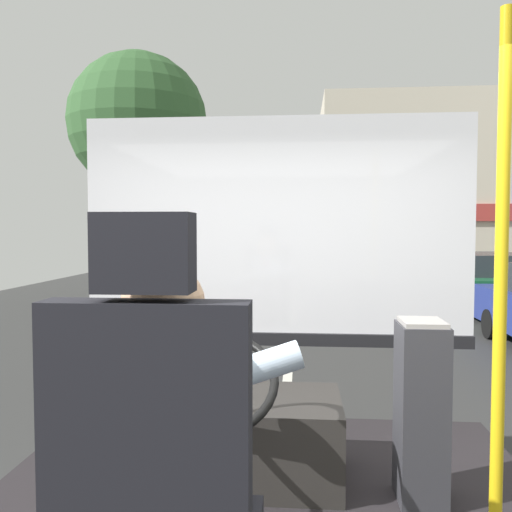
% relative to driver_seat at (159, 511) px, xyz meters
% --- Properties ---
extents(ground, '(18.00, 44.00, 0.06)m').
position_rel_driver_seat_xyz_m(ground, '(0.19, 9.35, -1.21)').
color(ground, '#313131').
extents(driver_seat, '(0.48, 0.48, 1.26)m').
position_rel_driver_seat_xyz_m(driver_seat, '(0.00, 0.00, 0.00)').
color(driver_seat, black).
rests_on(driver_seat, bus_floor).
extents(bus_driver, '(0.74, 0.59, 0.74)m').
position_rel_driver_seat_xyz_m(bus_driver, '(0.00, 0.13, 0.15)').
color(bus_driver, '#282833').
rests_on(bus_driver, driver_seat).
extents(steering_console, '(1.10, 0.99, 0.78)m').
position_rel_driver_seat_xyz_m(steering_console, '(0.00, 1.26, -0.30)').
color(steering_console, '#282623').
rests_on(steering_console, bus_floor).
extents(handrail_pole, '(0.04, 0.04, 1.97)m').
position_rel_driver_seat_xyz_m(handrail_pole, '(1.03, 0.61, 0.46)').
color(handrail_pole, gold).
rests_on(handrail_pole, bus_floor).
extents(fare_box, '(0.20, 0.25, 0.82)m').
position_rel_driver_seat_xyz_m(fare_box, '(0.89, 1.13, -0.11)').
color(fare_box, '#333338').
rests_on(fare_box, bus_floor).
extents(windshield_panel, '(2.50, 0.08, 1.48)m').
position_rel_driver_seat_xyz_m(windshield_panel, '(0.19, 2.17, 0.52)').
color(windshield_panel, silver).
extents(street_tree, '(3.53, 3.53, 6.35)m').
position_rel_driver_seat_xyz_m(street_tree, '(-3.80, 12.11, 3.39)').
color(street_tree, '#4C3828').
rests_on(street_tree, ground).
extents(shop_building, '(10.25, 5.27, 6.85)m').
position_rel_driver_seat_xyz_m(shop_building, '(6.30, 20.49, 2.24)').
color(shop_building, '#BCB29E').
rests_on(shop_building, ground).
extents(parked_car_green, '(1.96, 4.13, 1.33)m').
position_rel_driver_seat_xyz_m(parked_car_green, '(4.65, 11.48, -0.50)').
color(parked_car_green, '#195633').
rests_on(parked_car_green, ground).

